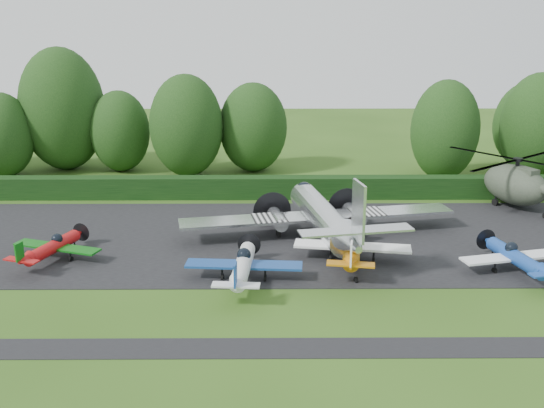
{
  "coord_description": "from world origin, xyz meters",
  "views": [
    {
      "loc": [
        -1.95,
        -33.07,
        15.89
      ],
      "look_at": [
        -1.65,
        10.81,
        2.5
      ],
      "focal_mm": 40.0,
      "sensor_mm": 36.0,
      "label": 1
    }
  ],
  "objects_px": {
    "light_plane_red": "(53,247)",
    "light_plane_white": "(243,265)",
    "helicopter": "(516,181)",
    "transport_plane": "(322,217)",
    "light_plane_blue": "(516,257)",
    "light_plane_orange": "(352,246)"
  },
  "relations": [
    {
      "from": "transport_plane",
      "to": "light_plane_white",
      "type": "xyz_separation_m",
      "value": [
        -5.61,
        -7.5,
        -0.7
      ]
    },
    {
      "from": "light_plane_red",
      "to": "helicopter",
      "type": "relative_size",
      "value": 0.42
    },
    {
      "from": "light_plane_blue",
      "to": "transport_plane",
      "type": "bearing_deg",
      "value": 166.27
    },
    {
      "from": "light_plane_blue",
      "to": "helicopter",
      "type": "bearing_deg",
      "value": 82.16
    },
    {
      "from": "light_plane_orange",
      "to": "helicopter",
      "type": "bearing_deg",
      "value": 29.54
    },
    {
      "from": "light_plane_white",
      "to": "helicopter",
      "type": "distance_m",
      "value": 28.09
    },
    {
      "from": "light_plane_red",
      "to": "light_plane_orange",
      "type": "height_order",
      "value": "light_plane_orange"
    },
    {
      "from": "transport_plane",
      "to": "light_plane_white",
      "type": "height_order",
      "value": "transport_plane"
    },
    {
      "from": "light_plane_red",
      "to": "light_plane_white",
      "type": "distance_m",
      "value": 13.66
    },
    {
      "from": "light_plane_orange",
      "to": "light_plane_blue",
      "type": "bearing_deg",
      "value": -17.92
    },
    {
      "from": "light_plane_white",
      "to": "light_plane_blue",
      "type": "distance_m",
      "value": 17.76
    },
    {
      "from": "transport_plane",
      "to": "light_plane_blue",
      "type": "height_order",
      "value": "transport_plane"
    },
    {
      "from": "light_plane_red",
      "to": "light_plane_orange",
      "type": "distance_m",
      "value": 20.41
    },
    {
      "from": "transport_plane",
      "to": "helicopter",
      "type": "height_order",
      "value": "transport_plane"
    },
    {
      "from": "transport_plane",
      "to": "light_plane_red",
      "type": "distance_m",
      "value": 19.17
    },
    {
      "from": "light_plane_orange",
      "to": "light_plane_blue",
      "type": "distance_m",
      "value": 10.59
    },
    {
      "from": "light_plane_white",
      "to": "helicopter",
      "type": "height_order",
      "value": "helicopter"
    },
    {
      "from": "light_plane_blue",
      "to": "light_plane_white",
      "type": "bearing_deg",
      "value": -162.44
    },
    {
      "from": "light_plane_red",
      "to": "helicopter",
      "type": "height_order",
      "value": "helicopter"
    },
    {
      "from": "light_plane_blue",
      "to": "helicopter",
      "type": "xyz_separation_m",
      "value": [
        5.5,
        14.39,
        1.28
      ]
    },
    {
      "from": "light_plane_red",
      "to": "helicopter",
      "type": "xyz_separation_m",
      "value": [
        36.36,
        12.11,
        1.36
      ]
    },
    {
      "from": "light_plane_white",
      "to": "light_plane_orange",
      "type": "distance_m",
      "value": 7.84
    }
  ]
}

